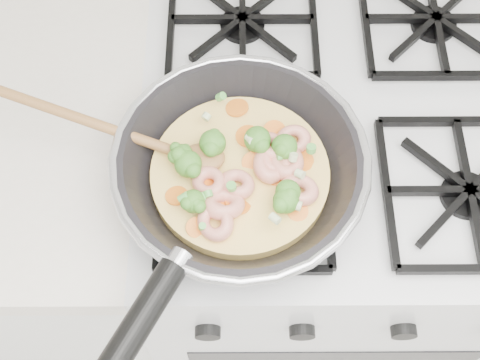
{
  "coord_description": "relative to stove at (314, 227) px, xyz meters",
  "views": [
    {
      "loc": [
        -0.16,
        1.17,
        1.67
      ],
      "look_at": [
        -0.15,
        1.56,
        0.93
      ],
      "focal_mm": 47.63,
      "sensor_mm": 36.0,
      "label": 1
    }
  ],
  "objects": [
    {
      "name": "stove",
      "position": [
        0.0,
        0.0,
        0.0
      ],
      "size": [
        0.6,
        0.6,
        0.92
      ],
      "color": "silver",
      "rests_on": "ground"
    },
    {
      "name": "skillet",
      "position": [
        -0.16,
        -0.14,
        0.5
      ],
      "size": [
        0.5,
        0.46,
        0.1
      ],
      "rotation": [
        0.0,
        0.0,
        0.01
      ],
      "color": "black",
      "rests_on": "stove"
    }
  ]
}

